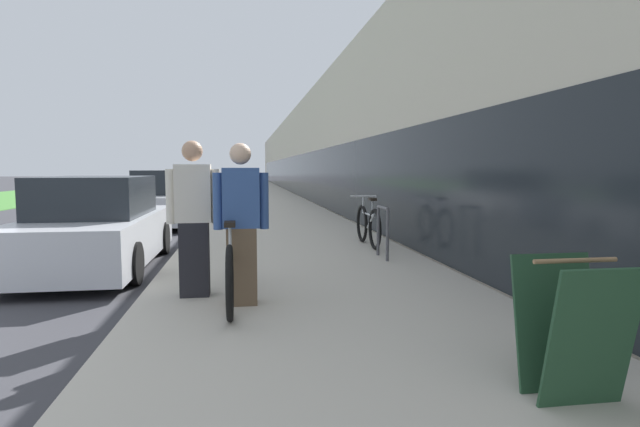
# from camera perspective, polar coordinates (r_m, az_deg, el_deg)

# --- Properties ---
(sidewalk_slab) EXTENTS (4.15, 70.00, 0.14)m
(sidewalk_slab) POSITION_cam_1_polar(r_m,az_deg,el_deg) (25.47, -6.77, 1.66)
(sidewalk_slab) COLOR #BCB5A5
(sidewalk_slab) RESTS_ON ground
(storefront_facade) EXTENTS (10.01, 70.00, 5.11)m
(storefront_facade) POSITION_cam_1_polar(r_m,az_deg,el_deg) (34.37, 4.70, 6.70)
(storefront_facade) COLOR beige
(storefront_facade) RESTS_ON ground
(lawn_strip) EXTENTS (7.36, 70.00, 0.03)m
(lawn_strip) POSITION_cam_1_polar(r_m,az_deg,el_deg) (32.11, -32.23, 1.51)
(lawn_strip) COLOR #478438
(lawn_strip) RESTS_ON ground
(tandem_bicycle) EXTENTS (0.52, 2.60, 0.93)m
(tandem_bicycle) POSITION_cam_1_polar(r_m,az_deg,el_deg) (5.76, -10.04, -5.54)
(tandem_bicycle) COLOR black
(tandem_bicycle) RESTS_ON sidewalk_slab
(person_rider) EXTENTS (0.58, 0.23, 1.72)m
(person_rider) POSITION_cam_1_polar(r_m,az_deg,el_deg) (5.36, -8.98, -1.21)
(person_rider) COLOR brown
(person_rider) RESTS_ON sidewalk_slab
(person_bystander) EXTENTS (0.60, 0.24, 1.77)m
(person_bystander) POSITION_cam_1_polar(r_m,az_deg,el_deg) (5.83, -14.24, -0.58)
(person_bystander) COLOR black
(person_bystander) RESTS_ON sidewalk_slab
(bike_rack_hoop) EXTENTS (0.05, 0.60, 0.84)m
(bike_rack_hoop) POSITION_cam_1_polar(r_m,az_deg,el_deg) (8.16, 7.19, -1.52)
(bike_rack_hoop) COLOR #4C4C51
(bike_rack_hoop) RESTS_ON sidewalk_slab
(cruiser_bike_nearest) EXTENTS (0.52, 1.72, 0.93)m
(cruiser_bike_nearest) POSITION_cam_1_polar(r_m,az_deg,el_deg) (9.48, 5.53, -1.32)
(cruiser_bike_nearest) COLOR black
(cruiser_bike_nearest) RESTS_ON sidewalk_slab
(sandwich_board_sign) EXTENTS (0.56, 0.56, 0.90)m
(sandwich_board_sign) POSITION_cam_1_polar(r_m,az_deg,el_deg) (3.59, 26.88, -11.63)
(sandwich_board_sign) COLOR #23472D
(sandwich_board_sign) RESTS_ON sidewalk_slab
(parked_sedan_curbside) EXTENTS (1.79, 4.27, 1.47)m
(parked_sedan_curbside) POSITION_cam_1_polar(r_m,az_deg,el_deg) (8.68, -24.12, -1.45)
(parked_sedan_curbside) COLOR silver
(parked_sedan_curbside) RESTS_ON ground
(vintage_roadster_curbside) EXTENTS (1.78, 4.51, 1.55)m
(vintage_roadster_curbside) POSITION_cam_1_polar(r_m,az_deg,el_deg) (14.87, -17.21, 1.45)
(vintage_roadster_curbside) COLOR silver
(vintage_roadster_curbside) RESTS_ON ground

